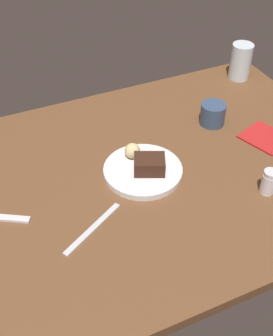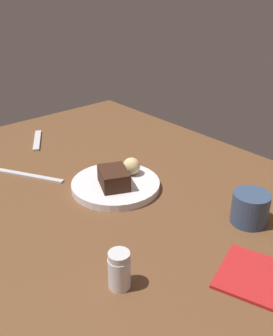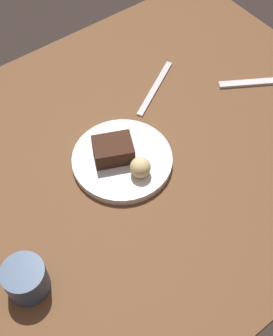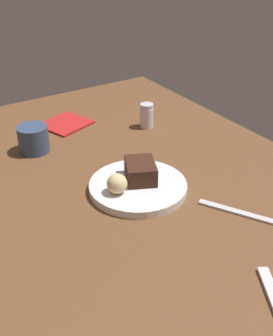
# 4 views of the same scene
# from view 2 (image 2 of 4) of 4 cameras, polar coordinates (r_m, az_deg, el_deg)

# --- Properties ---
(dining_table) EXTENTS (1.20, 0.84, 0.03)m
(dining_table) POSITION_cam_2_polar(r_m,az_deg,el_deg) (0.91, -2.21, -4.35)
(dining_table) COLOR brown
(dining_table) RESTS_ON ground
(dessert_plate) EXTENTS (0.21, 0.21, 0.02)m
(dessert_plate) POSITION_cam_2_polar(r_m,az_deg,el_deg) (0.92, -2.88, -2.43)
(dessert_plate) COLOR silver
(dessert_plate) RESTS_ON dining_table
(chocolate_cake_slice) EXTENTS (0.10, 0.09, 0.04)m
(chocolate_cake_slice) POSITION_cam_2_polar(r_m,az_deg,el_deg) (0.89, -3.41, -1.47)
(chocolate_cake_slice) COLOR #381E14
(chocolate_cake_slice) RESTS_ON dessert_plate
(bread_roll) EXTENTS (0.04, 0.04, 0.04)m
(bread_roll) POSITION_cam_2_polar(r_m,az_deg,el_deg) (0.94, -0.76, 0.28)
(bread_roll) COLOR #DBC184
(bread_roll) RESTS_ON dessert_plate
(salt_shaker) EXTENTS (0.04, 0.04, 0.07)m
(salt_shaker) POSITION_cam_2_polar(r_m,az_deg,el_deg) (0.64, -2.57, -14.92)
(salt_shaker) COLOR silver
(salt_shaker) RESTS_ON dining_table
(coffee_cup) EXTENTS (0.08, 0.08, 0.07)m
(coffee_cup) POSITION_cam_2_polar(r_m,az_deg,el_deg) (0.82, 16.55, -5.75)
(coffee_cup) COLOR #334766
(coffee_cup) RESTS_ON dining_table
(dessert_spoon) EXTENTS (0.14, 0.09, 0.01)m
(dessert_spoon) POSITION_cam_2_polar(r_m,az_deg,el_deg) (1.21, -14.55, 4.00)
(dessert_spoon) COLOR silver
(dessert_spoon) RESTS_ON dining_table
(butter_knife) EXTENTS (0.17, 0.11, 0.01)m
(butter_knife) POSITION_cam_2_polar(r_m,az_deg,el_deg) (1.01, -15.65, -1.10)
(butter_knife) COLOR silver
(butter_knife) RESTS_ON dining_table
(folded_napkin) EXTENTS (0.15, 0.15, 0.01)m
(folded_napkin) POSITION_cam_2_polar(r_m,az_deg,el_deg) (0.70, 17.09, -15.09)
(folded_napkin) COLOR #B21E1E
(folded_napkin) RESTS_ON dining_table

